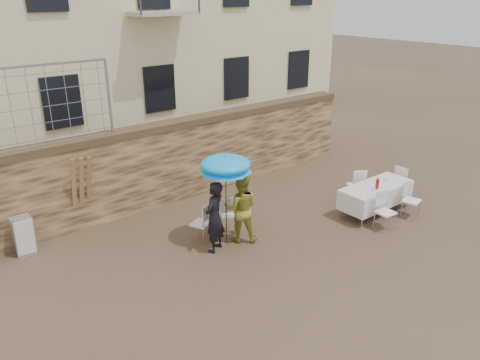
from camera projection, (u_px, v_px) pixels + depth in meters
ground at (291, 280)px, 9.56m from camera, size 80.00×80.00×0.00m
stone_wall at (165, 163)px, 12.78m from camera, size 13.00×0.50×2.20m
chain_link_fence at (40, 107)px, 10.30m from camera, size 3.20×0.06×1.80m
man_suit at (214, 217)px, 10.35m from camera, size 0.72×0.64×1.67m
woman_dress at (241, 208)px, 10.78m from camera, size 1.01×0.98×1.64m
umbrella at (226, 167)px, 10.25m from camera, size 1.17×1.17×2.01m
couple_chair_left at (201, 222)px, 10.88m from camera, size 0.63×0.63×0.96m
couple_chair_right at (225, 214)px, 11.28m from camera, size 0.57×0.57×0.96m
banquet_table at (376, 187)px, 12.21m from camera, size 2.10×0.85×0.78m
soda_bottle at (377, 184)px, 11.92m from camera, size 0.09×0.09×0.26m
table_chair_front_left at (386, 211)px, 11.41m from camera, size 0.52×0.52×0.96m
table_chair_front_right at (412, 200)px, 12.05m from camera, size 0.58×0.58×0.96m
table_chair_back at (356, 184)px, 13.00m from camera, size 0.64×0.64×0.96m
table_chair_side at (403, 182)px, 13.18m from camera, size 0.50×0.50×0.96m
chair_stack_right at (21, 232)px, 10.47m from camera, size 0.46×0.47×0.92m
wood_planks at (87, 192)px, 11.23m from camera, size 0.70×0.20×2.00m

